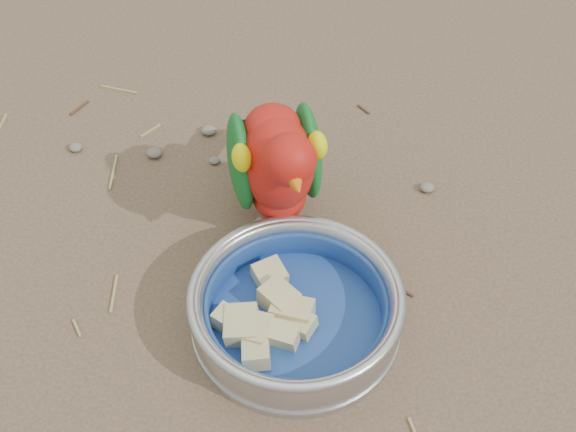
# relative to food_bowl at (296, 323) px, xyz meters

# --- Properties ---
(ground) EXTENTS (60.00, 60.00, 0.00)m
(ground) POSITION_rel_food_bowl_xyz_m (-0.01, 0.05, -0.01)
(ground) COLOR brown
(food_bowl) EXTENTS (0.24, 0.24, 0.02)m
(food_bowl) POSITION_rel_food_bowl_xyz_m (0.00, 0.00, 0.00)
(food_bowl) COLOR #B2B2BA
(food_bowl) RESTS_ON ground
(bowl_wall) EXTENTS (0.24, 0.24, 0.04)m
(bowl_wall) POSITION_rel_food_bowl_xyz_m (0.00, 0.00, 0.03)
(bowl_wall) COLOR #B2B2BA
(bowl_wall) RESTS_ON food_bowl
(fruit_wedges) EXTENTS (0.14, 0.14, 0.03)m
(fruit_wedges) POSITION_rel_food_bowl_xyz_m (0.00, -0.00, 0.02)
(fruit_wedges) COLOR #C8B67F
(fruit_wedges) RESTS_ON food_bowl
(lory_parrot) EXTENTS (0.18, 0.26, 0.19)m
(lory_parrot) POSITION_rel_food_bowl_xyz_m (-0.03, 0.15, 0.09)
(lory_parrot) COLOR #B01610
(lory_parrot) RESTS_ON ground
(ground_debris) EXTENTS (0.90, 0.80, 0.01)m
(ground_debris) POSITION_rel_food_bowl_xyz_m (0.02, 0.11, -0.01)
(ground_debris) COLOR #9B8952
(ground_debris) RESTS_ON ground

